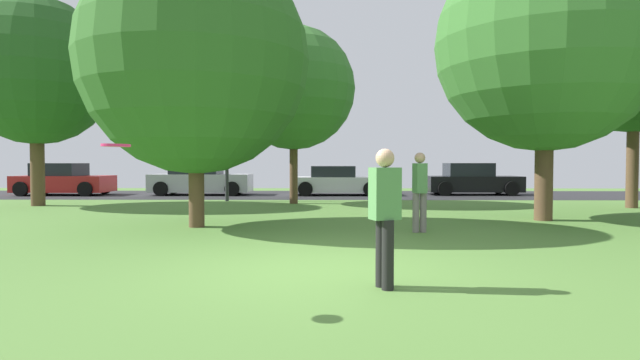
{
  "coord_description": "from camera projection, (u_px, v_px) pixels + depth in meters",
  "views": [
    {
      "loc": [
        0.18,
        -6.77,
        1.45
      ],
      "look_at": [
        0.0,
        4.07,
        1.08
      ],
      "focal_mm": 28.19,
      "sensor_mm": 36.0,
      "label": 1
    }
  ],
  "objects": [
    {
      "name": "road_strip",
      "position": [
        324.0,
        195.0,
        22.81
      ],
      "size": [
        44.0,
        6.4,
        0.01
      ],
      "primitive_type": "cube",
      "color": "#28282B",
      "rests_on": "ground_plane"
    },
    {
      "name": "street_lamp_post",
      "position": [
        227.0,
        142.0,
        18.99
      ],
      "size": [
        0.14,
        0.14,
        4.5
      ],
      "primitive_type": "cylinder",
      "color": "#2D2D33",
      "rests_on": "ground_plane"
    },
    {
      "name": "parked_car_white",
      "position": [
        337.0,
        182.0,
        22.66
      ],
      "size": [
        4.04,
        2.05,
        1.31
      ],
      "color": "white",
      "rests_on": "ground_plane"
    },
    {
      "name": "oak_tree_center",
      "position": [
        294.0,
        88.0,
        17.81
      ],
      "size": [
        4.38,
        4.38,
        6.3
      ],
      "color": "brown",
      "rests_on": "ground_plane"
    },
    {
      "name": "oak_tree_right",
      "position": [
        36.0,
        71.0,
        16.88
      ],
      "size": [
        4.96,
        4.96,
        7.04
      ],
      "color": "brown",
      "rests_on": "ground_plane"
    },
    {
      "name": "birch_tree_lone",
      "position": [
        195.0,
        61.0,
        11.24
      ],
      "size": [
        5.1,
        5.1,
        6.3
      ],
      "color": "brown",
      "rests_on": "ground_plane"
    },
    {
      "name": "parked_car_silver",
      "position": [
        201.0,
        180.0,
        22.78
      ],
      "size": [
        4.46,
        2.0,
        1.44
      ],
      "color": "#B7B7BC",
      "rests_on": "ground_plane"
    },
    {
      "name": "parked_car_black",
      "position": [
        472.0,
        180.0,
        22.9
      ],
      "size": [
        4.16,
        2.0,
        1.44
      ],
      "color": "black",
      "rests_on": "ground_plane"
    },
    {
      "name": "frisbee_disc",
      "position": [
        116.0,
        145.0,
        4.8
      ],
      "size": [
        0.28,
        0.28,
        0.03
      ],
      "color": "#EA2D6B"
    },
    {
      "name": "maple_tree_near",
      "position": [
        635.0,
        60.0,
        16.06
      ],
      "size": [
        4.66,
        4.66,
        7.09
      ],
      "color": "brown",
      "rests_on": "ground_plane"
    },
    {
      "name": "parked_car_red",
      "position": [
        63.0,
        181.0,
        22.67
      ],
      "size": [
        4.03,
        2.09,
        1.44
      ],
      "color": "#B21E1E",
      "rests_on": "ground_plane"
    },
    {
      "name": "person_bystander",
      "position": [
        420.0,
        188.0,
        10.45
      ],
      "size": [
        0.3,
        0.35,
        1.67
      ],
      "rotation": [
        0.0,
        0.0,
        1.74
      ],
      "color": "slate",
      "rests_on": "ground_plane"
    },
    {
      "name": "maple_tree_far",
      "position": [
        546.0,
        43.0,
        12.53
      ],
      "size": [
        5.45,
        5.45,
        7.18
      ],
      "color": "brown",
      "rests_on": "ground_plane"
    },
    {
      "name": "ground_plane",
      "position": [
        315.0,
        269.0,
        6.82
      ],
      "size": [
        44.0,
        44.0,
        0.0
      ],
      "primitive_type": "plane",
      "color": "#547F38"
    },
    {
      "name": "person_catcher",
      "position": [
        385.0,
        212.0,
        5.77
      ],
      "size": [
        0.38,
        0.32,
        1.61
      ],
      "rotation": [
        0.0,
        0.0,
        -2.79
      ],
      "color": "black",
      "rests_on": "ground_plane"
    }
  ]
}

